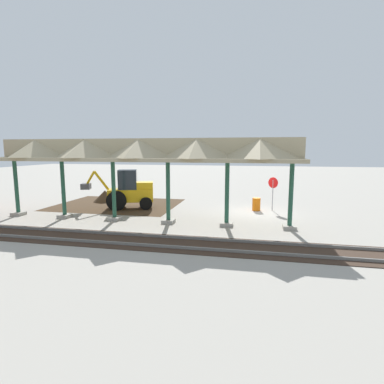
# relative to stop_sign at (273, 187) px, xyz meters

# --- Properties ---
(ground_plane) EXTENTS (120.00, 120.00, 0.00)m
(ground_plane) POSITION_rel_stop_sign_xyz_m (1.19, 0.99, -1.69)
(ground_plane) COLOR #9E998E
(dirt_work_zone) EXTENTS (9.25, 7.00, 0.01)m
(dirt_work_zone) POSITION_rel_stop_sign_xyz_m (11.70, 0.19, -1.69)
(dirt_work_zone) COLOR #42301E
(dirt_work_zone) RESTS_ON ground
(platform_canopy) EXTENTS (18.20, 3.20, 4.90)m
(platform_canopy) POSITION_rel_stop_sign_xyz_m (7.87, 5.02, 2.47)
(platform_canopy) COLOR #9E998E
(platform_canopy) RESTS_ON ground
(rail_tracks) EXTENTS (60.00, 2.58, 0.15)m
(rail_tracks) POSITION_rel_stop_sign_xyz_m (1.19, 8.75, -1.66)
(rail_tracks) COLOR slate
(rail_tracks) RESTS_ON ground
(stop_sign) EXTENTS (0.64, 0.47, 2.34)m
(stop_sign) POSITION_rel_stop_sign_xyz_m (0.00, 0.00, 0.00)
(stop_sign) COLOR gray
(stop_sign) RESTS_ON ground
(backhoe) EXTENTS (5.10, 2.75, 2.82)m
(backhoe) POSITION_rel_stop_sign_xyz_m (10.21, 1.36, -0.42)
(backhoe) COLOR #EAB214
(backhoe) RESTS_ON ground
(dirt_mound) EXTENTS (3.88, 3.88, 1.86)m
(dirt_mound) POSITION_rel_stop_sign_xyz_m (13.33, -0.93, -1.69)
(dirt_mound) COLOR #42301E
(dirt_mound) RESTS_ON ground
(traffic_barrel) EXTENTS (0.56, 0.56, 0.90)m
(traffic_barrel) POSITION_rel_stop_sign_xyz_m (1.11, 0.32, -1.24)
(traffic_barrel) COLOR orange
(traffic_barrel) RESTS_ON ground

